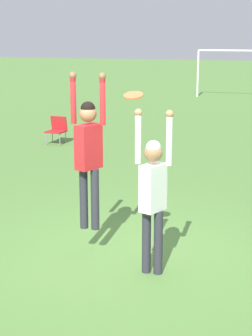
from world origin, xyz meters
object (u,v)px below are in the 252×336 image
Objects in this scene: person_defending at (153,188)px; camping_chair_2 at (57,128)px; person_jumping at (89,147)px; frisbee at (133,95)px.

person_defending is 9.44m from camping_chair_2.
person_jumping is 8.59m from camping_chair_2.
person_jumping is 1.02× the size of person_defending.
person_defending is at bearing 126.32° from camping_chair_2.
frisbee is at bearing 125.05° from camping_chair_2.
frisbee is at bearing -85.37° from person_defending.
frisbee reaches higher than person_defending.
frisbee reaches higher than camping_chair_2.
person_defending is 2.83× the size of camping_chair_2.
person_jumping is 2.89× the size of camping_chair_2.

